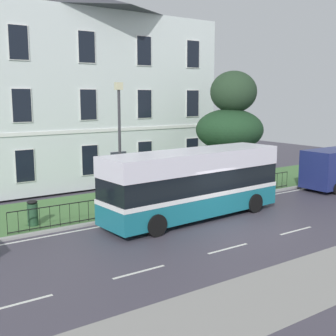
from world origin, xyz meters
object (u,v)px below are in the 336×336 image
at_px(single_decker_bus, 194,183).
at_px(litter_bin, 33,213).
at_px(georgian_townhouse, 88,87).
at_px(white_panel_van, 336,169).
at_px(street_lamp_post, 120,138).
at_px(evergreen_tree, 229,140).

xyz_separation_m(single_decker_bus, litter_bin, (-6.88, 2.81, -1.02)).
bearing_deg(georgian_townhouse, white_panel_van, -47.80).
height_order(single_decker_bus, street_lamp_post, street_lamp_post).
bearing_deg(street_lamp_post, litter_bin, -178.46).
distance_m(street_lamp_post, litter_bin, 5.46).
distance_m(georgian_townhouse, white_panel_van, 17.35).
xyz_separation_m(evergreen_tree, single_decker_bus, (-6.67, -4.79, -1.28)).
bearing_deg(evergreen_tree, litter_bin, -171.69).
relative_size(white_panel_van, street_lamp_post, 0.82).
relative_size(evergreen_tree, single_decker_bus, 0.77).
bearing_deg(litter_bin, single_decker_bus, -22.19).
distance_m(single_decker_bus, street_lamp_post, 4.30).
bearing_deg(georgian_townhouse, street_lamp_post, -106.47).
relative_size(evergreen_tree, litter_bin, 6.43).
bearing_deg(georgian_townhouse, litter_bin, -127.13).
height_order(evergreen_tree, litter_bin, evergreen_tree).
xyz_separation_m(white_panel_van, litter_bin, (-18.48, 2.59, -0.59)).
height_order(street_lamp_post, litter_bin, street_lamp_post).
distance_m(white_panel_van, street_lamp_post, 14.44).
bearing_deg(georgian_townhouse, single_decker_bus, -92.08).
height_order(georgian_townhouse, street_lamp_post, georgian_townhouse).
height_order(evergreen_tree, street_lamp_post, evergreen_tree).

